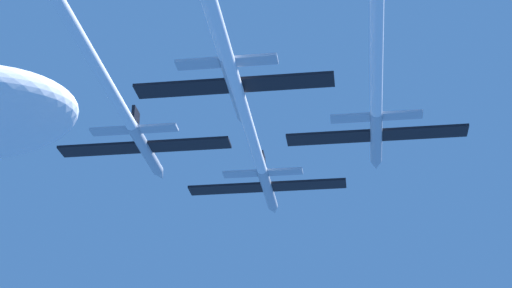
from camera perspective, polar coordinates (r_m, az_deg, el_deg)
name	(u,v)px	position (r m, az deg, el deg)	size (l,w,h in m)	color
jet_lead	(244,112)	(85.47, -0.80, 2.20)	(19.71, 69.33, 3.26)	#B2BAC6
jet_left_wing	(87,49)	(77.19, -11.58, 6.44)	(19.71, 71.14, 3.26)	#B2BAC6
jet_right_wing	(377,19)	(71.92, 8.32, 8.54)	(19.71, 74.80, 3.26)	#B2BAC6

